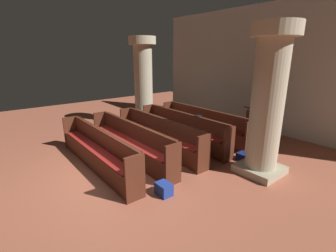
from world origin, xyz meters
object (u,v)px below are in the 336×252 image
at_px(pillar_aisle_side, 268,100).
at_px(hymn_book, 198,116).
at_px(pew_row_1, 182,127).
at_px(pew_row_3, 130,140).
at_px(pillar_far_side, 143,80).
at_px(pew_row_0, 203,122).
at_px(kneeler_box_navy, 244,157).
at_px(kneeler_box_blue, 164,189).
at_px(pew_row_2, 158,133).
at_px(pew_row_4, 97,148).
at_px(lectern, 251,124).

distance_m(pillar_aisle_side, hymn_book, 2.38).
xyz_separation_m(pew_row_1, pew_row_3, (0.00, -1.93, 0.00)).
bearing_deg(pillar_far_side, pew_row_0, 13.24).
bearing_deg(kneeler_box_navy, kneeler_box_blue, -90.67).
height_order(pew_row_0, pew_row_1, same).
xyz_separation_m(pew_row_3, kneeler_box_navy, (2.09, 2.33, -0.42)).
relative_size(pew_row_2, kneeler_box_navy, 11.47).
xyz_separation_m(pew_row_1, kneeler_box_blue, (2.06, -2.35, -0.39)).
relative_size(pew_row_0, kneeler_box_navy, 11.47).
distance_m(pew_row_0, pew_row_4, 3.85).
bearing_deg(pew_row_2, pillar_far_side, 154.53).
bearing_deg(lectern, pew_row_3, -104.53).
bearing_deg(pew_row_4, kneeler_box_navy, 57.52).
bearing_deg(kneeler_box_blue, pew_row_3, 168.44).
bearing_deg(kneeler_box_blue, pew_row_1, 131.30).
height_order(pew_row_3, pillar_aisle_side, pillar_aisle_side).
height_order(pillar_aisle_side, lectern, pillar_aisle_side).
xyz_separation_m(pew_row_2, pew_row_3, (0.00, -0.96, 0.00)).
distance_m(pew_row_3, kneeler_box_navy, 3.16).
bearing_deg(pew_row_0, kneeler_box_navy, -14.98).
xyz_separation_m(kneeler_box_navy, kneeler_box_blue, (-0.03, -2.75, 0.03)).
xyz_separation_m(pew_row_3, kneeler_box_blue, (2.06, -0.42, -0.39)).
bearing_deg(pew_row_1, pew_row_4, -90.00).
xyz_separation_m(pew_row_0, kneeler_box_blue, (2.06, -3.31, -0.39)).
bearing_deg(hymn_book, pillar_aisle_side, -2.58).
bearing_deg(kneeler_box_navy, pew_row_0, 165.02).
xyz_separation_m(pew_row_4, kneeler_box_blue, (2.06, 0.54, -0.39)).
relative_size(pew_row_1, kneeler_box_blue, 11.49).
distance_m(pew_row_0, pillar_aisle_side, 3.16).
distance_m(pillar_far_side, kneeler_box_blue, 5.71).
relative_size(pew_row_1, pew_row_2, 1.00).
height_order(pew_row_3, hymn_book, hymn_book).
bearing_deg(lectern, pew_row_1, -115.69).
distance_m(pew_row_3, kneeler_box_blue, 2.14).
relative_size(pew_row_0, pew_row_3, 1.00).
relative_size(pew_row_2, pillar_far_side, 1.10).
distance_m(pew_row_0, kneeler_box_navy, 2.21).
relative_size(pillar_aisle_side, kneeler_box_navy, 10.39).
bearing_deg(kneeler_box_navy, pillar_aisle_side, -25.19).
height_order(pew_row_1, pew_row_2, same).
bearing_deg(pew_row_0, hymn_book, -55.92).
bearing_deg(hymn_book, pew_row_4, -99.60).
bearing_deg(kneeler_box_blue, lectern, 102.05).
xyz_separation_m(pew_row_4, pillar_far_side, (-2.71, 3.21, 1.28)).
xyz_separation_m(lectern, kneeler_box_navy, (1.01, -1.85, -0.35)).
bearing_deg(pillar_aisle_side, pew_row_0, 162.45).
relative_size(pew_row_0, pew_row_1, 1.00).
xyz_separation_m(hymn_book, kneeler_box_navy, (1.57, 0.21, -0.87)).
distance_m(pew_row_4, hymn_book, 3.16).
bearing_deg(pew_row_4, pew_row_2, 90.00).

